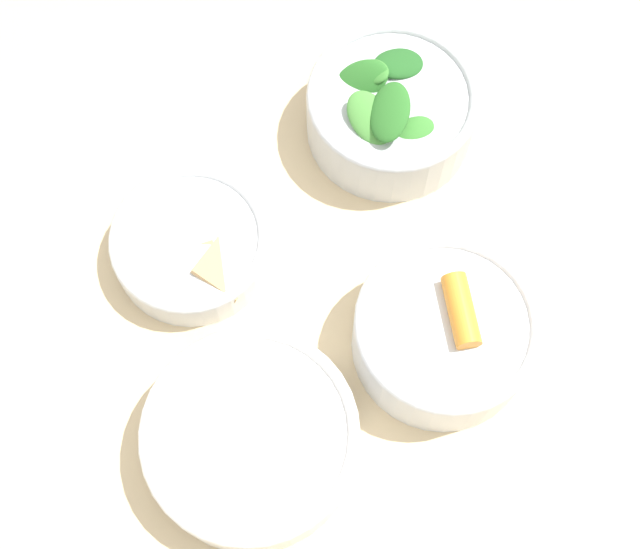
# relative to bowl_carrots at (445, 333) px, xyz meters

# --- Properties ---
(ground_plane) EXTENTS (10.00, 10.00, 0.00)m
(ground_plane) POSITION_rel_bowl_carrots_xyz_m (-0.05, -0.07, -0.77)
(ground_plane) COLOR brown
(dining_table) EXTENTS (1.25, 1.04, 0.74)m
(dining_table) POSITION_rel_bowl_carrots_xyz_m (-0.05, -0.07, -0.13)
(dining_table) COLOR beige
(dining_table) RESTS_ON ground_plane
(bowl_carrots) EXTENTS (0.15, 0.15, 0.08)m
(bowl_carrots) POSITION_rel_bowl_carrots_xyz_m (0.00, 0.00, 0.00)
(bowl_carrots) COLOR silver
(bowl_carrots) RESTS_ON dining_table
(bowl_greens) EXTENTS (0.15, 0.15, 0.09)m
(bowl_greens) POSITION_rel_bowl_carrots_xyz_m (-0.08, -0.20, -0.00)
(bowl_greens) COLOR silver
(bowl_greens) RESTS_ON dining_table
(bowl_beans_hotdog) EXTENTS (0.17, 0.17, 0.05)m
(bowl_beans_hotdog) POSITION_rel_bowl_carrots_xyz_m (0.18, -0.02, -0.01)
(bowl_beans_hotdog) COLOR white
(bowl_beans_hotdog) RESTS_ON dining_table
(bowl_cookies) EXTENTS (0.14, 0.14, 0.04)m
(bowl_cookies) POSITION_rel_bowl_carrots_xyz_m (0.13, -0.19, -0.01)
(bowl_cookies) COLOR silver
(bowl_cookies) RESTS_ON dining_table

